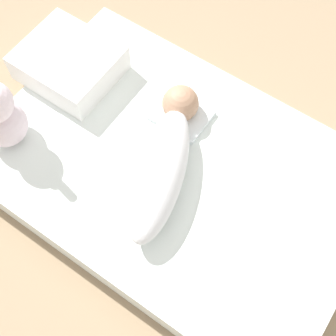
% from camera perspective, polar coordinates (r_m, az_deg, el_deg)
% --- Properties ---
extents(ground_plane, '(12.00, 12.00, 0.00)m').
position_cam_1_polar(ground_plane, '(1.75, 0.91, -1.89)').
color(ground_plane, '#9E8466').
extents(bed_mattress, '(1.33, 0.89, 0.14)m').
position_cam_1_polar(bed_mattress, '(1.69, 0.95, -0.91)').
color(bed_mattress, white).
rests_on(bed_mattress, ground_plane).
extents(burp_cloth, '(0.20, 0.16, 0.02)m').
position_cam_1_polar(burp_cloth, '(1.72, 1.58, 6.54)').
color(burp_cloth, white).
rests_on(burp_cloth, bed_mattress).
extents(swaddled_baby, '(0.33, 0.60, 0.14)m').
position_cam_1_polar(swaddled_baby, '(1.55, -0.59, 0.87)').
color(swaddled_baby, white).
rests_on(swaddled_baby, bed_mattress).
extents(pillow, '(0.35, 0.30, 0.12)m').
position_cam_1_polar(pillow, '(1.83, -11.95, 12.41)').
color(pillow, white).
rests_on(pillow, bed_mattress).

